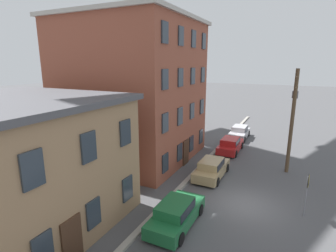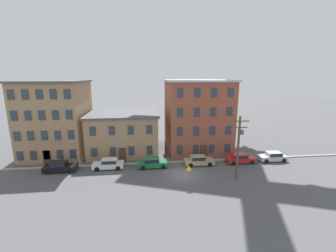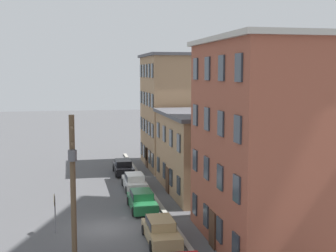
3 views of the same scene
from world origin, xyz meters
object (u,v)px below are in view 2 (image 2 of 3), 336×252
(car_black, at_px, (60,166))
(utility_pole, at_px, (239,145))
(car_red, at_px, (240,158))
(car_green, at_px, (152,162))
(caution_sign, at_px, (189,173))
(car_white, at_px, (109,164))
(car_silver, at_px, (273,156))
(car_tan, at_px, (199,160))

(car_black, bearing_deg, utility_pole, -12.41)
(car_red, bearing_deg, car_green, -179.22)
(caution_sign, distance_m, utility_pole, 7.30)
(car_white, bearing_deg, utility_pole, -17.78)
(car_silver, bearing_deg, car_tan, -178.85)
(car_white, xyz_separation_m, utility_pole, (16.94, -5.43, 3.92))
(car_silver, xyz_separation_m, utility_pole, (-8.32, -5.50, 3.92))
(utility_pole, bearing_deg, car_tan, 125.13)
(car_tan, distance_m, utility_pole, 7.53)
(car_tan, height_order, caution_sign, caution_sign)
(car_green, bearing_deg, utility_pole, -25.77)
(car_tan, relative_size, caution_sign, 1.67)
(car_black, bearing_deg, car_tan, 0.20)
(car_silver, relative_size, caution_sign, 1.67)
(car_silver, bearing_deg, car_red, -178.14)
(car_tan, xyz_separation_m, car_silver, (12.02, 0.24, 0.00))
(car_red, xyz_separation_m, utility_pole, (-2.90, -5.32, 3.92))
(car_black, bearing_deg, car_red, 0.29)
(car_green, height_order, utility_pole, utility_pole)
(utility_pole, bearing_deg, car_silver, 33.48)
(caution_sign, bearing_deg, car_red, 34.39)
(car_green, bearing_deg, car_red, 0.78)
(car_white, bearing_deg, caution_sign, -32.55)
(car_silver, bearing_deg, car_black, -179.44)
(car_white, distance_m, car_green, 6.30)
(car_tan, bearing_deg, car_red, 0.57)
(car_black, relative_size, utility_pole, 0.53)
(car_green, xyz_separation_m, car_tan, (6.95, 0.12, 0.00))
(car_green, bearing_deg, car_tan, 0.98)
(car_red, bearing_deg, car_white, 179.69)
(car_white, xyz_separation_m, caution_sign, (10.35, -6.61, 0.99))
(car_green, bearing_deg, car_silver, 1.09)
(utility_pole, bearing_deg, car_white, 162.22)
(car_white, relative_size, car_silver, 1.00)
(car_white, relative_size, utility_pole, 0.53)
(car_black, relative_size, car_tan, 1.00)
(car_tan, xyz_separation_m, caution_sign, (-2.89, -6.43, 0.99))
(car_black, height_order, car_red, same)
(car_black, bearing_deg, car_white, 2.11)
(car_red, relative_size, car_silver, 1.00)
(caution_sign, relative_size, utility_pole, 0.32)
(car_red, relative_size, utility_pole, 0.53)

